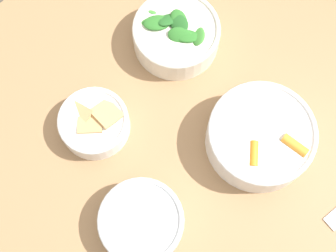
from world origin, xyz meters
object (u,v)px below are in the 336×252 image
(bowl_carrots, at_px, (260,137))
(bowl_beans_hotdog, at_px, (141,222))
(bowl_cookies, at_px, (94,123))
(bowl_greens, at_px, (176,34))

(bowl_carrots, bearing_deg, bowl_beans_hotdog, -9.89)
(bowl_carrots, xyz_separation_m, bowl_cookies, (0.20, -0.24, -0.01))
(bowl_carrots, height_order, bowl_cookies, bowl_carrots)
(bowl_carrots, relative_size, bowl_greens, 1.14)
(bowl_carrots, relative_size, bowl_cookies, 1.49)
(bowl_beans_hotdog, distance_m, bowl_cookies, 0.21)
(bowl_cookies, bearing_deg, bowl_greens, -175.29)
(bowl_carrots, bearing_deg, bowl_greens, -99.47)
(bowl_beans_hotdog, relative_size, bowl_cookies, 1.13)
(bowl_carrots, relative_size, bowl_beans_hotdog, 1.31)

